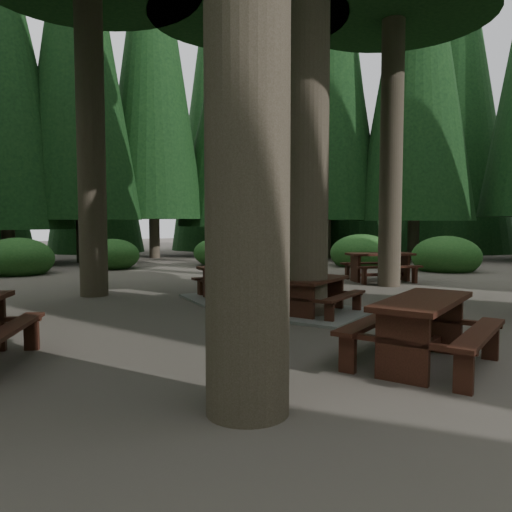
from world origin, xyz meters
TOP-DOWN VIEW (x-y plane):
  - ground at (0.00, 0.00)m, footprint 80.00×80.00m
  - picnic_table_a at (1.02, 0.09)m, footprint 2.49×2.29m
  - picnic_table_c at (0.94, 2.63)m, footprint 2.48×2.19m
  - picnic_table_d at (6.15, 2.84)m, footprint 2.37×2.20m
  - picnic_table_e at (-0.24, -3.06)m, footprint 2.29×2.06m
  - shrub_ring at (0.70, 0.75)m, footprint 23.86×24.64m

SIDE VIEW (x-z plane):
  - ground at x=0.00m, z-range 0.00..0.00m
  - picnic_table_a at x=1.02m, z-range -0.12..0.57m
  - picnic_table_c at x=0.94m, z-range -0.12..0.61m
  - shrub_ring at x=0.70m, z-range -0.35..1.15m
  - picnic_table_e at x=-0.24m, z-range 0.13..0.96m
  - picnic_table_d at x=6.15m, z-range 0.13..0.96m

